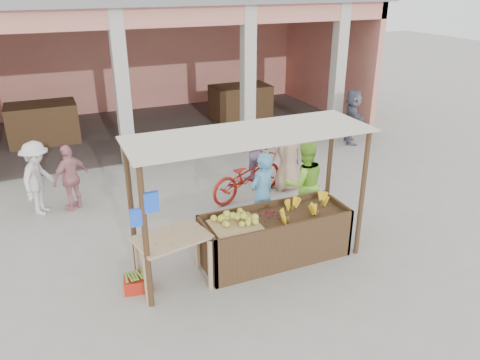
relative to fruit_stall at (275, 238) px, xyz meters
name	(u,v)px	position (x,y,z in m)	size (l,w,h in m)	color
ground	(249,263)	(-0.50, 0.00, -0.40)	(60.00, 60.00, 0.00)	gray
market_building	(135,45)	(-0.45, 8.93, 2.30)	(14.40, 6.40, 4.20)	tan
fruit_stall	(275,238)	(0.00, 0.00, 0.00)	(2.60, 0.95, 0.80)	#4A331D
stall_awning	(247,158)	(-0.51, 0.06, 1.58)	(4.09, 1.35, 2.39)	#4A331D
banana_heap	(303,209)	(0.52, -0.02, 0.49)	(1.01, 0.55, 0.18)	yellow
melon_tray	(235,223)	(-0.78, -0.03, 0.50)	(0.80, 0.69, 0.21)	tan
berry_heap	(271,214)	(-0.06, 0.05, 0.47)	(0.47, 0.39, 0.15)	maroon
side_table	(172,245)	(-1.88, -0.09, 0.37)	(1.26, 0.97, 0.91)	tan
papaya_pile	(171,231)	(-1.88, -0.09, 0.62)	(0.75, 0.43, 0.22)	#579430
red_crate	(138,283)	(-2.45, 0.02, -0.28)	(0.45, 0.32, 0.23)	#AD2212
plantain_bundle	(138,276)	(-2.45, 0.02, -0.13)	(0.34, 0.24, 0.07)	olive
produce_sacks	(270,137)	(2.59, 5.33, -0.07)	(0.86, 0.80, 0.65)	brown
vendor_blue	(262,192)	(0.15, 0.84, 0.51)	(0.68, 0.50, 1.82)	#57A3D4
vendor_green	(304,182)	(1.12, 0.93, 0.53)	(0.89, 0.52, 1.85)	#93DB3C
motorcycle	(247,175)	(0.59, 2.52, 0.14)	(2.08, 0.72, 1.09)	maroon
shopper_a	(37,175)	(-3.75, 3.54, 0.46)	(1.11, 0.55, 1.73)	silver
shopper_b	(71,175)	(-3.11, 3.47, 0.38)	(0.92, 0.49, 1.56)	#C57B7F
shopper_c	(287,152)	(1.62, 2.58, 0.53)	(0.89, 0.58, 1.86)	tan
shopper_d	(352,115)	(5.03, 4.76, 0.47)	(1.60, 0.66, 1.73)	#545563
shopper_f	(252,147)	(1.14, 3.47, 0.43)	(0.81, 0.47, 1.66)	gray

